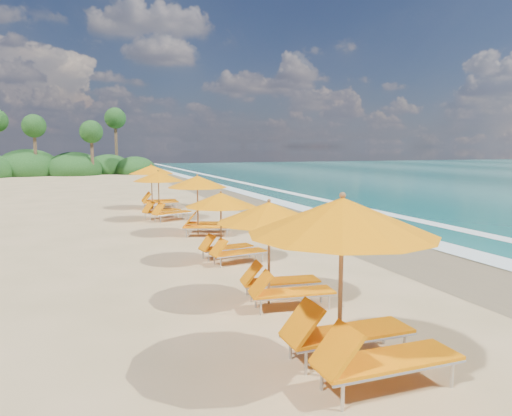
# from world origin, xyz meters

# --- Properties ---
(ground) EXTENTS (160.00, 160.00, 0.00)m
(ground) POSITION_xyz_m (0.00, 0.00, 0.00)
(ground) COLOR tan
(ground) RESTS_ON ground
(wet_sand) EXTENTS (4.00, 160.00, 0.01)m
(wet_sand) POSITION_xyz_m (4.00, 0.00, 0.01)
(wet_sand) COLOR olive
(wet_sand) RESTS_ON ground
(surf_foam) EXTENTS (4.00, 160.00, 0.01)m
(surf_foam) POSITION_xyz_m (6.70, 0.00, 0.03)
(surf_foam) COLOR white
(surf_foam) RESTS_ON ground
(station_0) EXTENTS (2.88, 2.65, 2.69)m
(station_0) POSITION_xyz_m (-2.14, -9.68, 1.51)
(station_0) COLOR olive
(station_0) RESTS_ON ground
(station_1) EXTENTS (2.60, 2.46, 2.23)m
(station_1) POSITION_xyz_m (-1.88, -6.29, 1.25)
(station_1) COLOR olive
(station_1) RESTS_ON ground
(station_2) EXTENTS (2.44, 2.32, 2.07)m
(station_2) POSITION_xyz_m (-1.79, -2.34, 1.16)
(station_2) COLOR olive
(station_2) RESTS_ON ground
(station_3) EXTENTS (2.94, 2.89, 2.29)m
(station_3) POSITION_xyz_m (-1.36, 2.15, 1.28)
(station_3) COLOR olive
(station_3) RESTS_ON ground
(station_4) EXTENTS (2.93, 2.89, 2.27)m
(station_4) POSITION_xyz_m (-2.18, 6.29, 1.27)
(station_4) COLOR olive
(station_4) RESTS_ON ground
(station_5) EXTENTS (2.67, 2.48, 2.39)m
(station_5) POSITION_xyz_m (-1.82, 10.62, 1.34)
(station_5) COLOR olive
(station_5) RESTS_ON ground
(treeline) EXTENTS (25.80, 8.80, 9.74)m
(treeline) POSITION_xyz_m (-9.94, 45.51, 1.00)
(treeline) COLOR #163D14
(treeline) RESTS_ON ground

